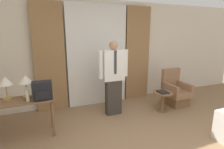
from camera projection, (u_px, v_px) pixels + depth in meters
wall_back at (96, 53)px, 4.63m from camera, size 10.00×0.06×2.70m
curtain_sheer_center at (98, 56)px, 4.52m from camera, size 1.56×0.06×2.58m
curtain_drape_left at (50, 58)px, 4.10m from camera, size 0.72×0.06×2.58m
curtain_drape_right at (137, 54)px, 4.95m from camera, size 0.72×0.06×2.58m
desk at (18, 107)px, 3.08m from camera, size 1.23×0.47×0.72m
table_lamp_left at (5, 83)px, 3.01m from camera, size 0.24×0.24×0.42m
table_lamp_right at (26, 81)px, 3.12m from camera, size 0.24×0.24×0.42m
bottle_near_edge at (28, 95)px, 2.98m from camera, size 0.06×0.06×0.26m
backpack at (42, 91)px, 3.07m from camera, size 0.33×0.23×0.32m
person at (113, 76)px, 3.97m from camera, size 0.71×0.23×1.71m
armchair at (175, 92)px, 4.67m from camera, size 0.55×0.63×0.94m
side_table at (163, 98)px, 4.24m from camera, size 0.48×0.48×0.48m
book at (163, 92)px, 4.18m from camera, size 0.20×0.26×0.03m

